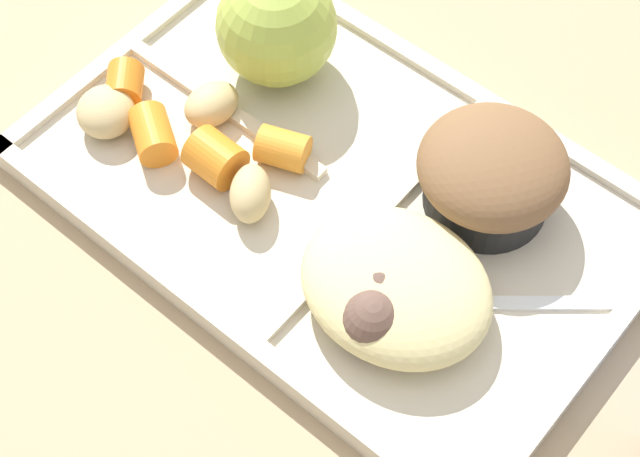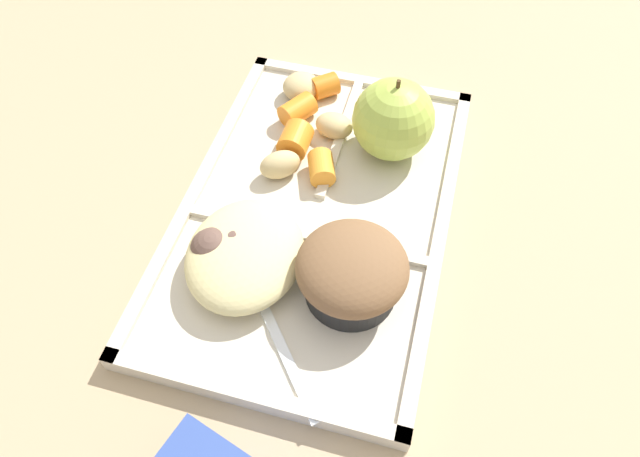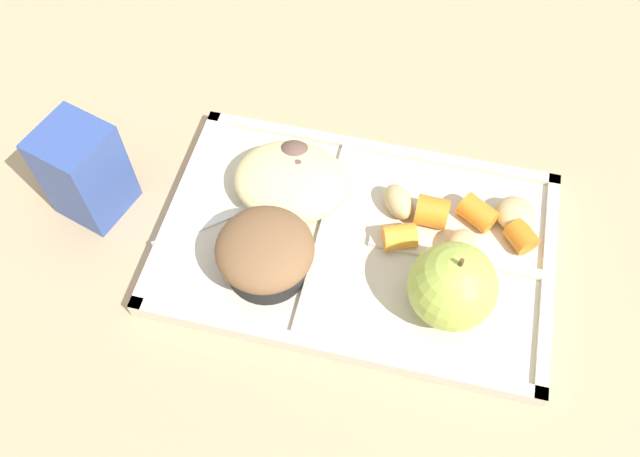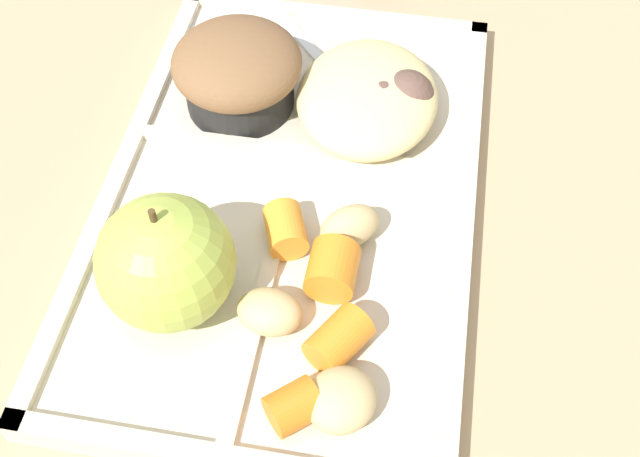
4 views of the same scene
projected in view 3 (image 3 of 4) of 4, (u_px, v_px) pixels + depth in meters
name	position (u px, v px, depth m)	size (l,w,h in m)	color
ground	(356.00, 247.00, 0.61)	(6.00, 6.00, 0.00)	tan
lunch_tray	(357.00, 243.00, 0.60)	(0.35, 0.22, 0.02)	beige
green_apple	(452.00, 287.00, 0.53)	(0.07, 0.07, 0.08)	#A8C14C
bran_muffin	(265.00, 253.00, 0.56)	(0.08, 0.08, 0.05)	black
carrot_slice_edge	(432.00, 212.00, 0.59)	(0.03, 0.03, 0.03)	orange
carrot_slice_back	(521.00, 237.00, 0.58)	(0.02, 0.02, 0.02)	orange
carrot_slice_center	(478.00, 213.00, 0.60)	(0.02, 0.02, 0.03)	orange
carrot_slice_small	(399.00, 237.00, 0.58)	(0.02, 0.02, 0.03)	orange
potato_chunk_browned	(461.00, 247.00, 0.58)	(0.03, 0.04, 0.02)	tan
potato_chunk_wedge	(515.00, 214.00, 0.60)	(0.04, 0.03, 0.02)	tan
potato_chunk_corner	(398.00, 202.00, 0.60)	(0.04, 0.02, 0.03)	tan
egg_noodle_pile	(291.00, 181.00, 0.61)	(0.11, 0.09, 0.04)	beige
meatball_front	(297.00, 175.00, 0.61)	(0.04, 0.04, 0.04)	brown
meatball_center	(294.00, 159.00, 0.62)	(0.04, 0.04, 0.04)	brown
plastic_fork	(250.00, 206.00, 0.61)	(0.13, 0.11, 0.00)	white
milk_carton	(84.00, 171.00, 0.59)	(0.06, 0.06, 0.10)	#334C99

